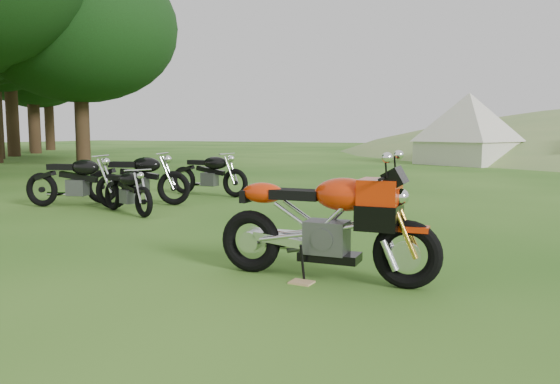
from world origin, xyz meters
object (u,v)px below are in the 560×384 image
at_px(vintage_moto_a, 137,177).
at_px(vintage_moto_b, 76,180).
at_px(sport_motorcycle, 325,215).
at_px(vintage_moto_d, 209,173).
at_px(plywood_board, 302,282).
at_px(tent_left, 468,131).
at_px(vintage_moto_c, 127,189).

distance_m(vintage_moto_a, vintage_moto_b, 1.16).
bearing_deg(vintage_moto_b, sport_motorcycle, -38.28).
relative_size(vintage_moto_a, vintage_moto_b, 1.02).
bearing_deg(vintage_moto_d, vintage_moto_a, -101.70).
bearing_deg(plywood_board, vintage_moto_b, 154.05).
bearing_deg(tent_left, vintage_moto_b, -81.27).
relative_size(vintage_moto_a, tent_left, 0.63).
bearing_deg(plywood_board, vintage_moto_a, 144.12).
relative_size(vintage_moto_c, vintage_moto_d, 0.84).
distance_m(vintage_moto_a, vintage_moto_c, 1.26).
height_order(vintage_moto_d, tent_left, tent_left).
bearing_deg(vintage_moto_d, plywood_board, -47.61).
xyz_separation_m(vintage_moto_d, tent_left, (3.88, 14.98, 0.94)).
bearing_deg(vintage_moto_a, vintage_moto_c, -74.93).
relative_size(sport_motorcycle, tent_left, 0.65).
xyz_separation_m(vintage_moto_a, vintage_moto_b, (-0.74, -0.90, -0.01)).
bearing_deg(vintage_moto_a, sport_motorcycle, -50.73).
relative_size(plywood_board, vintage_moto_d, 0.11).
height_order(vintage_moto_a, vintage_moto_b, vintage_moto_a).
relative_size(vintage_moto_b, vintage_moto_c, 1.25).
height_order(sport_motorcycle, vintage_moto_b, sport_motorcycle).
bearing_deg(sport_motorcycle, vintage_moto_d, 128.77).
xyz_separation_m(plywood_board, vintage_moto_a, (-5.31, 3.84, 0.56)).
bearing_deg(vintage_moto_b, tent_left, 59.38).
bearing_deg(sport_motorcycle, vintage_moto_b, 153.03).
bearing_deg(tent_left, vintage_moto_a, -79.74).
distance_m(vintage_moto_b, vintage_moto_c, 1.43).
bearing_deg(vintage_moto_c, vintage_moto_b, -164.46).
distance_m(plywood_board, vintage_moto_a, 6.58).
bearing_deg(vintage_moto_c, plywood_board, -8.77).
bearing_deg(vintage_moto_d, tent_left, 77.81).
bearing_deg(vintage_moto_c, sport_motorcycle, -5.89).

